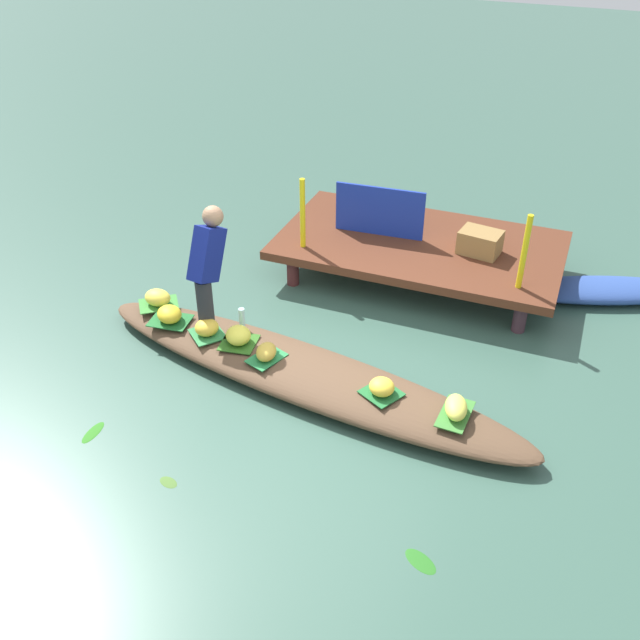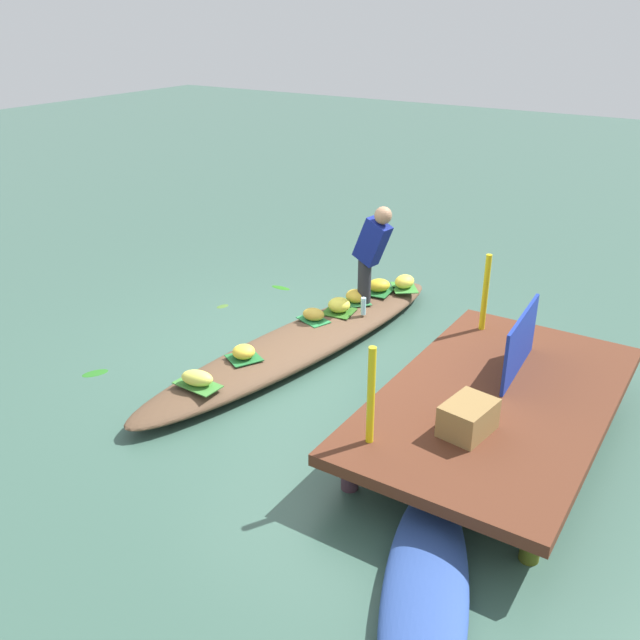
{
  "view_description": "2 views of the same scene",
  "coord_description": "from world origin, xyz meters",
  "px_view_note": "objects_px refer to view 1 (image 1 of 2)",
  "views": [
    {
      "loc": [
        2.12,
        -4.85,
        4.27
      ],
      "look_at": [
        -0.07,
        0.63,
        0.3
      ],
      "focal_mm": 40.28,
      "sensor_mm": 36.0,
      "label": 1
    },
    {
      "loc": [
        5.62,
        3.83,
        3.51
      ],
      "look_at": [
        -0.01,
        0.23,
        0.44
      ],
      "focal_mm": 38.8,
      "sensor_mm": 36.0,
      "label": 2
    }
  ],
  "objects_px": {
    "banana_bunch_4": "(456,407)",
    "banana_bunch_5": "(207,327)",
    "banana_bunch_2": "(169,314)",
    "vendor_person": "(207,263)",
    "banana_bunch_0": "(238,335)",
    "banana_bunch_3": "(158,298)",
    "moored_boat": "(603,290)",
    "banana_bunch_1": "(266,352)",
    "produce_crate": "(480,242)",
    "market_banner": "(380,211)",
    "vendor_boat": "(302,373)",
    "banana_bunch_6": "(382,387)",
    "water_bottle": "(242,318)"
  },
  "relations": [
    {
      "from": "moored_boat",
      "to": "banana_bunch_3",
      "type": "height_order",
      "value": "banana_bunch_3"
    },
    {
      "from": "banana_bunch_2",
      "to": "vendor_person",
      "type": "height_order",
      "value": "vendor_person"
    },
    {
      "from": "vendor_boat",
      "to": "banana_bunch_2",
      "type": "bearing_deg",
      "value": -176.82
    },
    {
      "from": "moored_boat",
      "to": "produce_crate",
      "type": "bearing_deg",
      "value": 171.25
    },
    {
      "from": "banana_bunch_3",
      "to": "banana_bunch_5",
      "type": "height_order",
      "value": "banana_bunch_3"
    },
    {
      "from": "vendor_boat",
      "to": "market_banner",
      "type": "bearing_deg",
      "value": 99.35
    },
    {
      "from": "banana_bunch_1",
      "to": "banana_bunch_2",
      "type": "relative_size",
      "value": 0.89
    },
    {
      "from": "banana_bunch_1",
      "to": "water_bottle",
      "type": "relative_size",
      "value": 1.22
    },
    {
      "from": "banana_bunch_3",
      "to": "vendor_person",
      "type": "distance_m",
      "value": 0.94
    },
    {
      "from": "water_bottle",
      "to": "vendor_boat",
      "type": "bearing_deg",
      "value": -22.68
    },
    {
      "from": "banana_bunch_0",
      "to": "market_banner",
      "type": "distance_m",
      "value": 2.42
    },
    {
      "from": "banana_bunch_0",
      "to": "vendor_person",
      "type": "relative_size",
      "value": 0.21
    },
    {
      "from": "water_bottle",
      "to": "produce_crate",
      "type": "distance_m",
      "value": 2.8
    },
    {
      "from": "banana_bunch_1",
      "to": "banana_bunch_5",
      "type": "relative_size",
      "value": 1.08
    },
    {
      "from": "banana_bunch_5",
      "to": "vendor_person",
      "type": "height_order",
      "value": "vendor_person"
    },
    {
      "from": "banana_bunch_2",
      "to": "water_bottle",
      "type": "height_order",
      "value": "water_bottle"
    },
    {
      "from": "banana_bunch_6",
      "to": "water_bottle",
      "type": "bearing_deg",
      "value": 163.26
    },
    {
      "from": "vendor_person",
      "to": "water_bottle",
      "type": "distance_m",
      "value": 0.66
    },
    {
      "from": "moored_boat",
      "to": "water_bottle",
      "type": "xyz_separation_m",
      "value": [
        -3.3,
        -2.31,
        0.25
      ]
    },
    {
      "from": "vendor_boat",
      "to": "banana_bunch_4",
      "type": "relative_size",
      "value": 14.37
    },
    {
      "from": "banana_bunch_0",
      "to": "banana_bunch_3",
      "type": "height_order",
      "value": "banana_bunch_0"
    },
    {
      "from": "banana_bunch_2",
      "to": "banana_bunch_6",
      "type": "height_order",
      "value": "banana_bunch_2"
    },
    {
      "from": "vendor_boat",
      "to": "banana_bunch_3",
      "type": "xyz_separation_m",
      "value": [
        -1.78,
        0.36,
        0.21
      ]
    },
    {
      "from": "moored_boat",
      "to": "banana_bunch_2",
      "type": "bearing_deg",
      "value": -169.21
    },
    {
      "from": "banana_bunch_4",
      "to": "produce_crate",
      "type": "xyz_separation_m",
      "value": [
        -0.33,
        2.53,
        0.26
      ]
    },
    {
      "from": "banana_bunch_2",
      "to": "water_bottle",
      "type": "bearing_deg",
      "value": 14.31
    },
    {
      "from": "moored_boat",
      "to": "banana_bunch_1",
      "type": "relative_size",
      "value": 8.68
    },
    {
      "from": "banana_bunch_0",
      "to": "banana_bunch_4",
      "type": "distance_m",
      "value": 2.18
    },
    {
      "from": "banana_bunch_0",
      "to": "banana_bunch_1",
      "type": "distance_m",
      "value": 0.37
    },
    {
      "from": "banana_bunch_0",
      "to": "banana_bunch_5",
      "type": "distance_m",
      "value": 0.35
    },
    {
      "from": "banana_bunch_2",
      "to": "vendor_person",
      "type": "distance_m",
      "value": 0.76
    },
    {
      "from": "banana_bunch_2",
      "to": "produce_crate",
      "type": "xyz_separation_m",
      "value": [
        2.65,
        2.2,
        0.25
      ]
    },
    {
      "from": "vendor_boat",
      "to": "banana_bunch_4",
      "type": "height_order",
      "value": "banana_bunch_4"
    },
    {
      "from": "banana_bunch_3",
      "to": "moored_boat",
      "type": "bearing_deg",
      "value": 27.97
    },
    {
      "from": "banana_bunch_2",
      "to": "vendor_person",
      "type": "relative_size",
      "value": 0.23
    },
    {
      "from": "banana_bunch_6",
      "to": "water_bottle",
      "type": "distance_m",
      "value": 1.67
    },
    {
      "from": "moored_boat",
      "to": "banana_bunch_6",
      "type": "distance_m",
      "value": 3.28
    },
    {
      "from": "water_bottle",
      "to": "banana_bunch_4",
      "type": "bearing_deg",
      "value": -12.78
    },
    {
      "from": "vendor_person",
      "to": "produce_crate",
      "type": "height_order",
      "value": "vendor_person"
    },
    {
      "from": "banana_bunch_3",
      "to": "banana_bunch_4",
      "type": "relative_size",
      "value": 0.89
    },
    {
      "from": "banana_bunch_1",
      "to": "vendor_person",
      "type": "xyz_separation_m",
      "value": [
        -0.74,
        0.32,
        0.62
      ]
    },
    {
      "from": "banana_bunch_1",
      "to": "moored_boat",
      "type": "bearing_deg",
      "value": 43.53
    },
    {
      "from": "vendor_boat",
      "to": "market_banner",
      "type": "xyz_separation_m",
      "value": [
        -0.03,
        2.36,
        0.62
      ]
    },
    {
      "from": "banana_bunch_0",
      "to": "banana_bunch_6",
      "type": "height_order",
      "value": "banana_bunch_0"
    },
    {
      "from": "moored_boat",
      "to": "banana_bunch_0",
      "type": "distance_m",
      "value": 4.12
    },
    {
      "from": "banana_bunch_4",
      "to": "produce_crate",
      "type": "bearing_deg",
      "value": 97.51
    },
    {
      "from": "produce_crate",
      "to": "banana_bunch_2",
      "type": "bearing_deg",
      "value": -140.3
    },
    {
      "from": "banana_bunch_4",
      "to": "banana_bunch_6",
      "type": "distance_m",
      "value": 0.66
    },
    {
      "from": "banana_bunch_4",
      "to": "banana_bunch_5",
      "type": "relative_size",
      "value": 1.36
    },
    {
      "from": "banana_bunch_0",
      "to": "produce_crate",
      "type": "relative_size",
      "value": 0.59
    }
  ]
}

